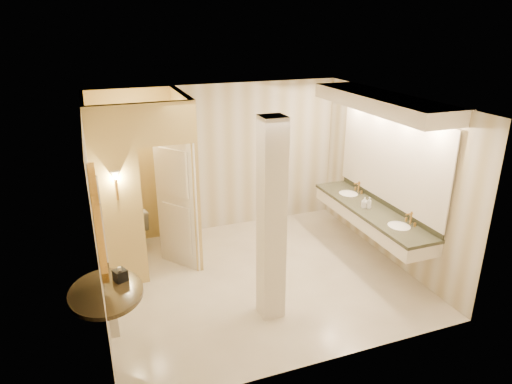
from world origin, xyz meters
The scene contains 16 objects.
floor centered at (0.00, 0.00, 0.00)m, with size 4.50×4.50×0.00m, color silver.
ceiling centered at (0.00, 0.00, 2.70)m, with size 4.50×4.50×0.00m, color white.
wall_back centered at (0.00, 2.00, 1.35)m, with size 4.50×0.02×2.70m, color beige.
wall_front centered at (0.00, -2.00, 1.35)m, with size 4.50×0.02×2.70m, color beige.
wall_left centered at (-2.25, 0.00, 1.35)m, with size 0.02×4.00×2.70m, color beige.
wall_right centered at (2.25, 0.00, 1.35)m, with size 0.02×4.00×2.70m, color beige.
toilet_closet centered at (-1.13, 0.96, 1.39)m, with size 1.50×1.55×2.70m.
wall_sconce centered at (-1.93, 0.43, 1.73)m, with size 0.14×0.14×0.42m.
vanity centered at (1.98, -0.01, 1.63)m, with size 0.75×2.83×2.09m.
console_shelf centered at (-2.21, -1.00, 1.35)m, with size 1.03×1.03×1.97m.
pillar centered at (-0.17, -0.90, 1.35)m, with size 0.30×0.30×2.70m, color white.
tissue_box centered at (-2.05, -0.84, 0.94)m, with size 0.14×0.14×0.14m, color black.
toilet centered at (-1.69, 1.73, 0.38)m, with size 0.43×0.75×0.77m, color white.
soap_bottle_a centered at (1.85, 0.06, 0.95)m, with size 0.07×0.07×0.15m, color beige.
soap_bottle_b centered at (1.93, 0.17, 0.94)m, with size 0.10×0.10×0.12m, color silver.
soap_bottle_c centered at (1.90, 0.00, 0.97)m, with size 0.07×0.07×0.19m, color #C6B28C.
Camera 1 is at (-2.18, -5.72, 3.75)m, focal length 32.00 mm.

